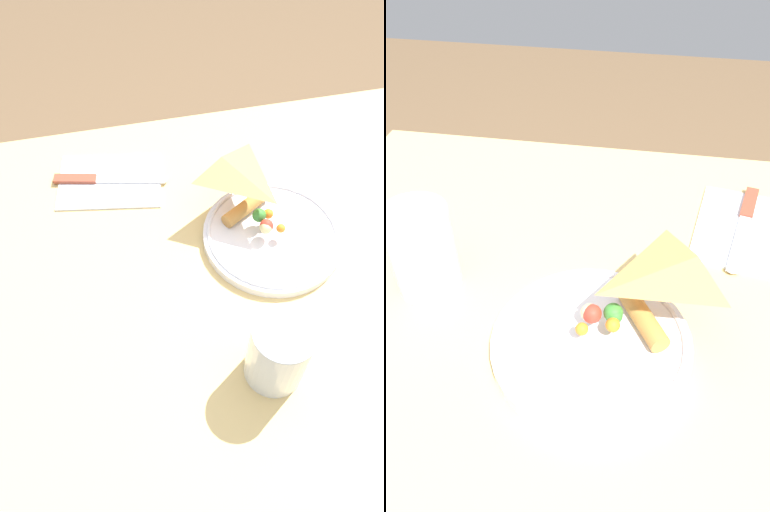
{
  "view_description": "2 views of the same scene",
  "coord_description": "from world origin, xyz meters",
  "views": [
    {
      "loc": [
        -0.33,
        -0.41,
        1.39
      ],
      "look_at": [
        -0.24,
        0.02,
        0.77
      ],
      "focal_mm": 35.0,
      "sensor_mm": 36.0,
      "label": 1
    },
    {
      "loc": [
        0.26,
        0.1,
        1.19
      ],
      "look_at": [
        -0.2,
        0.02,
        0.76
      ],
      "focal_mm": 35.0,
      "sensor_mm": 36.0,
      "label": 2
    }
  ],
  "objects": [
    {
      "name": "napkin_folded",
      "position": [
        -0.34,
        0.25,
        0.72
      ],
      "size": [
        0.21,
        0.16,
        0.0
      ],
      "rotation": [
        0.0,
        0.0,
        -0.17
      ],
      "color": "silver",
      "rests_on": "dining_table"
    },
    {
      "name": "milk_glass",
      "position": [
        -0.16,
        -0.17,
        0.77
      ],
      "size": [
        0.08,
        0.08,
        0.12
      ],
      "color": "white",
      "rests_on": "dining_table"
    },
    {
      "name": "ground_plane",
      "position": [
        0.0,
        0.0,
        0.0
      ],
      "size": [
        6.0,
        6.0,
        0.0
      ],
      "primitive_type": "plane",
      "color": "brown"
    },
    {
      "name": "plate_pizza",
      "position": [
        -0.09,
        0.06,
        0.73
      ],
      "size": [
        0.23,
        0.23,
        0.05
      ],
      "color": "white",
      "rests_on": "dining_table"
    },
    {
      "name": "butter_knife",
      "position": [
        -0.35,
        0.25,
        0.72
      ],
      "size": [
        0.21,
        0.06,
        0.01
      ],
      "rotation": [
        0.0,
        0.0,
        -0.22
      ],
      "color": "#99422D",
      "rests_on": "napkin_folded"
    },
    {
      "name": "dining_table",
      "position": [
        0.0,
        0.0,
        0.61
      ],
      "size": [
        1.09,
        0.8,
        0.72
      ],
      "color": "#DBB770",
      "rests_on": "ground_plane"
    }
  ]
}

